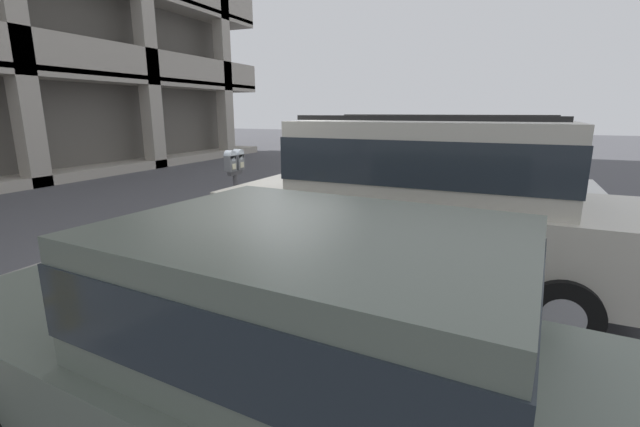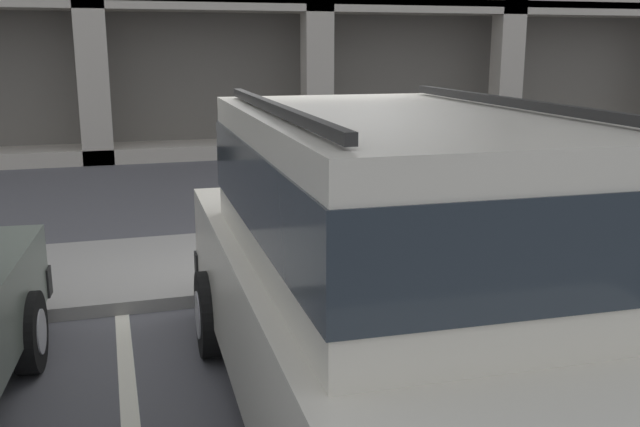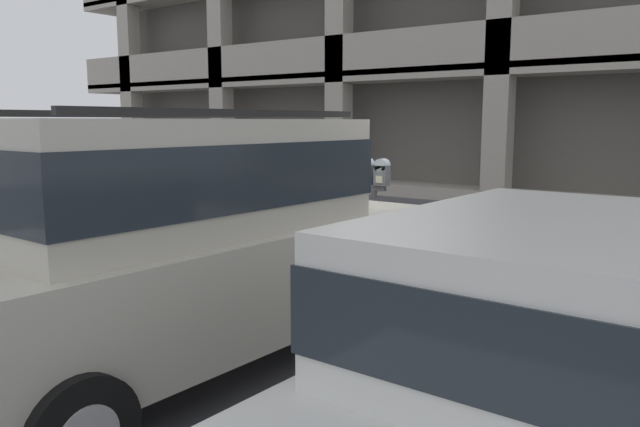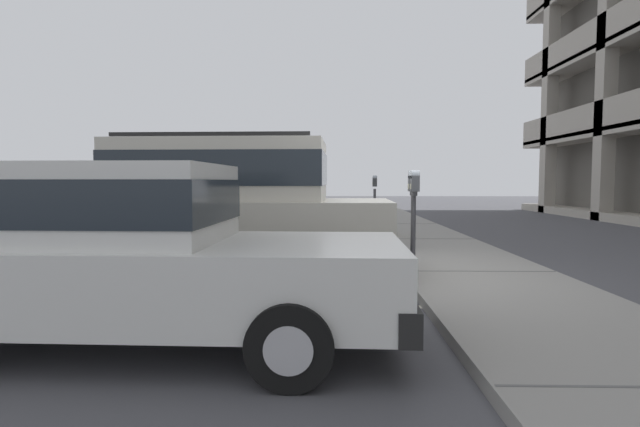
% 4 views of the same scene
% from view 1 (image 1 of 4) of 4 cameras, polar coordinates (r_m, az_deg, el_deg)
% --- Properties ---
extents(ground_plane, '(80.00, 80.00, 0.10)m').
position_cam_1_polar(ground_plane, '(6.30, -8.33, -6.38)').
color(ground_plane, '#4C4C51').
extents(sidewalk, '(40.00, 2.20, 0.12)m').
position_cam_1_polar(sidewalk, '(7.01, -17.51, -3.88)').
color(sidewalk, gray).
rests_on(sidewalk, ground_plane).
extents(parking_stall_lines, '(12.73, 4.80, 0.01)m').
position_cam_1_polar(parking_stall_lines, '(7.15, 8.04, -3.52)').
color(parking_stall_lines, silver).
rests_on(parking_stall_lines, ground_plane).
extents(silver_suv, '(2.12, 4.83, 2.03)m').
position_cam_1_polar(silver_suv, '(5.13, 13.74, 1.99)').
color(silver_suv, beige).
rests_on(silver_suv, ground_plane).
extents(red_sedan, '(2.12, 4.62, 1.54)m').
position_cam_1_polar(red_sedan, '(2.44, -4.64, -17.50)').
color(red_sedan, '#5B665B').
rests_on(red_sedan, ground_plane).
extents(dark_hatchback, '(1.93, 4.52, 1.54)m').
position_cam_1_polar(dark_hatchback, '(8.12, 18.60, 3.87)').
color(dark_hatchback, silver).
rests_on(dark_hatchback, ground_plane).
extents(parking_meter_near, '(0.35, 0.12, 1.43)m').
position_cam_1_polar(parking_meter_near, '(6.23, -11.25, 5.02)').
color(parking_meter_near, '#47474C').
rests_on(parking_meter_near, sidewalk).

